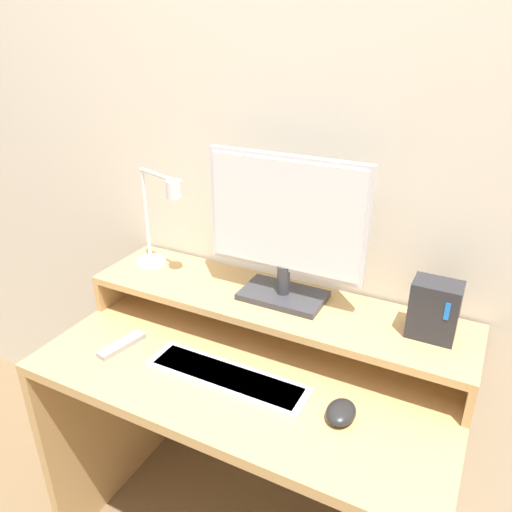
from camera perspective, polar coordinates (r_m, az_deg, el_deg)
wall_back at (r=1.42m, az=5.28°, el=12.22°), size 6.00×0.05×2.50m
desk at (r=1.52m, az=-0.83°, el=-18.82°), size 1.11×0.58×0.73m
monitor_shelf at (r=1.43m, az=2.01°, el=-5.61°), size 1.11×0.27×0.12m
monitor at (r=1.33m, az=3.34°, el=3.32°), size 0.45×0.14×0.41m
desk_lamp at (r=1.55m, az=-11.11°, el=3.61°), size 0.23×0.12×0.32m
router_dock at (r=1.30m, az=19.70°, el=-5.79°), size 0.12×0.08×0.15m
keyboard at (r=1.31m, az=-3.37°, el=-13.69°), size 0.44×0.11×0.02m
mouse at (r=1.22m, az=9.69°, el=-17.18°), size 0.07×0.09×0.04m
remote_control at (r=1.48m, az=-15.12°, el=-9.79°), size 0.07×0.15×0.02m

